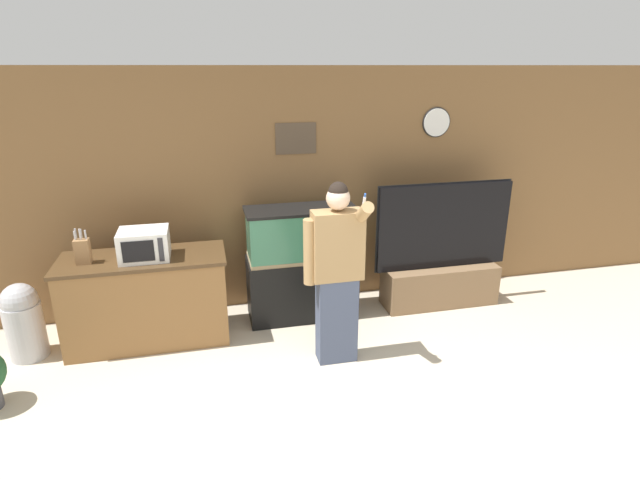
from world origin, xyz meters
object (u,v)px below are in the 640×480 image
at_px(aquarium_on_stand, 302,263).
at_px(person_standing, 336,272).
at_px(knife_block, 83,251).
at_px(counter_island, 147,299).
at_px(tv_on_stand, 440,270).
at_px(microwave, 144,244).
at_px(trash_bin, 23,320).

distance_m(aquarium_on_stand, person_standing, 0.97).
relative_size(knife_block, aquarium_on_stand, 0.27).
relative_size(counter_island, tv_on_stand, 0.99).
bearing_deg(microwave, person_standing, -23.29).
xyz_separation_m(microwave, person_standing, (1.66, -0.71, -0.15)).
relative_size(tv_on_stand, person_standing, 0.92).
height_order(counter_island, tv_on_stand, tv_on_stand).
bearing_deg(person_standing, trash_bin, 165.85).
bearing_deg(counter_island, person_standing, -24.12).
height_order(knife_block, trash_bin, knife_block).
distance_m(person_standing, trash_bin, 2.92).
bearing_deg(tv_on_stand, microwave, -177.63).
distance_m(microwave, knife_block, 0.54).
relative_size(aquarium_on_stand, tv_on_stand, 0.78).
height_order(counter_island, aquarium_on_stand, aquarium_on_stand).
bearing_deg(knife_block, trash_bin, -178.60).
bearing_deg(person_standing, knife_block, 161.88).
xyz_separation_m(counter_island, knife_block, (-0.50, -0.04, 0.56)).
relative_size(microwave, trash_bin, 0.61).
height_order(microwave, aquarium_on_stand, aquarium_on_stand).
height_order(counter_island, person_standing, person_standing).
height_order(knife_block, person_standing, person_standing).
height_order(tv_on_stand, trash_bin, tv_on_stand).
bearing_deg(counter_island, trash_bin, -177.03).
distance_m(microwave, trash_bin, 1.30).
bearing_deg(person_standing, aquarium_on_stand, 97.96).
xyz_separation_m(tv_on_stand, trash_bin, (-4.25, -0.14, -0.04)).
xyz_separation_m(knife_block, tv_on_stand, (3.65, 0.12, -0.59)).
height_order(microwave, tv_on_stand, tv_on_stand).
distance_m(counter_island, aquarium_on_stand, 1.59).
distance_m(microwave, tv_on_stand, 3.18).
relative_size(microwave, person_standing, 0.27).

